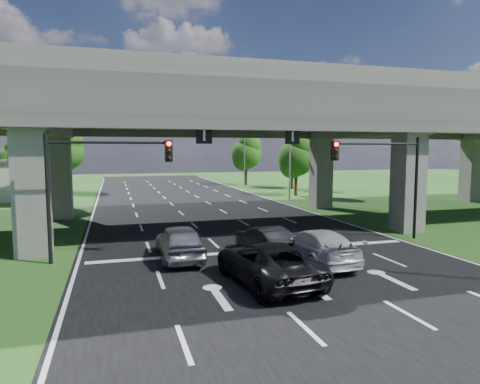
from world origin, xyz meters
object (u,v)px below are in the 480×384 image
signal_left (97,173)px  car_silver (179,242)px  signal_right (385,169)px  car_white (316,246)px  car_trailing (267,263)px  streetlight_far (286,144)px  car_dark (265,240)px  streetlight_beyond (242,146)px

signal_left → car_silver: bearing=-14.4°
signal_right → car_silver: 12.47m
car_silver → car_white: (5.96, -2.50, -0.06)m
signal_left → car_trailing: bearing=-40.9°
car_silver → streetlight_far: bearing=-123.8°
signal_right → car_trailing: bearing=-148.9°
signal_right → streetlight_far: streetlight_far is taller
signal_left → car_trailing: signal_left is taller
car_trailing → car_dark: bearing=-115.0°
signal_right → signal_left: same height
car_dark → streetlight_far: bearing=-123.0°
signal_left → car_silver: 5.03m
car_dark → signal_right: bearing=-179.7°
signal_right → car_trailing: size_ratio=1.04×
signal_left → car_dark: size_ratio=1.42×
signal_right → car_dark: bearing=-171.8°
car_silver → signal_left: bearing=-14.1°
signal_left → car_trailing: size_ratio=1.04×
streetlight_far → car_trailing: 28.52m
signal_right → streetlight_far: (2.27, 20.06, 1.66)m
signal_right → signal_left: (-15.65, 0.00, 0.00)m
streetlight_far → signal_right: bearing=-96.5°
streetlight_far → car_silver: (-14.26, -21.00, -4.98)m
car_white → car_trailing: (-3.19, -2.12, 0.03)m
streetlight_beyond → car_dark: streetlight_beyond is taller
streetlight_beyond → signal_right: bearing=-93.6°
streetlight_far → streetlight_beyond: same height
streetlight_far → car_white: bearing=-109.4°
signal_right → car_dark: size_ratio=1.42×
car_trailing → signal_right: bearing=-154.9°
streetlight_beyond → car_trailing: 43.47m
signal_right → car_silver: bearing=-175.5°
signal_left → streetlight_far: (17.92, 20.06, 1.66)m
signal_left → car_dark: 8.76m
streetlight_far → streetlight_beyond: (0.00, 16.00, 0.00)m
signal_left → car_white: bearing=-19.7°
signal_left → car_dark: (7.97, -1.10, -3.46)m
streetlight_beyond → car_white: 40.67m
streetlight_beyond → signal_left: bearing=-116.4°
signal_right → streetlight_far: size_ratio=0.60×
signal_left → car_trailing: (6.43, -5.56, -3.35)m
signal_right → signal_left: 15.65m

